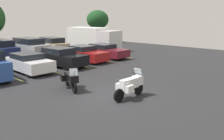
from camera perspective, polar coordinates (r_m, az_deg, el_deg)
name	(u,v)px	position (r m, az deg, el deg)	size (l,w,h in m)	color
ground	(113,95)	(12.72, 0.27, -6.10)	(44.00, 44.00, 0.10)	#262628
motorcycle_touring	(130,85)	(12.06, 4.41, -3.65)	(2.15, 0.88, 1.43)	black
motorcycle_second	(71,79)	(13.58, -9.91, -2.06)	(1.22, 2.14, 1.36)	black
parking_stripes	(7,75)	(18.30, -23.95, -1.20)	(23.33, 4.64, 0.01)	#EAE066
car_white	(29,63)	(18.71, -19.32, 1.67)	(2.05, 4.37, 1.40)	white
car_black	(60,57)	(20.31, -12.33, 3.07)	(2.22, 5.00, 1.53)	black
car_red	(84,54)	(22.19, -6.63, 3.90)	(2.03, 4.62, 1.43)	maroon
car_maroon	(105,51)	(24.15, -1.68, 4.64)	(2.04, 4.94, 1.35)	maroon
car_far_navy	(0,50)	(25.17, -25.26, 4.44)	(2.19, 4.87, 1.92)	navy
car_far_silver	(30,47)	(26.13, -19.13, 5.21)	(2.05, 4.85, 1.92)	#B7B7BC
car_far_champagne	(53,45)	(27.79, -14.05, 5.81)	(2.20, 4.40, 1.79)	#C1B289
box_truck	(93,38)	(29.66, -4.54, 7.69)	(2.75, 7.18, 2.75)	silver
tree_left	(98,20)	(38.06, -3.47, 11.97)	(3.45, 3.45, 5.08)	#4C3823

